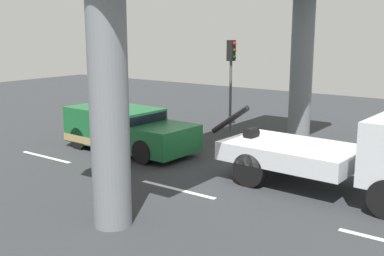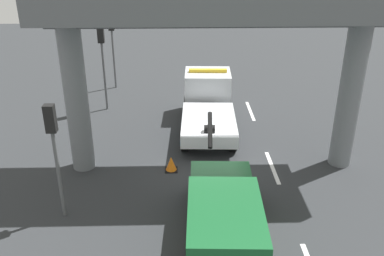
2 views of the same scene
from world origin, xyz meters
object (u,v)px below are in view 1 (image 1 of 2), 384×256
object	(u,v)px
traffic_light_near	(231,65)
traffic_cone_orange	(246,150)
towed_van_green	(125,130)
tow_truck_white	(357,154)

from	to	relation	value
traffic_light_near	traffic_cone_orange	distance (m)	5.32
traffic_light_near	traffic_cone_orange	size ratio (longest dim) A/B	6.70
towed_van_green	traffic_light_near	xyz separation A→B (m)	(1.40, 5.29, 2.18)
towed_van_green	traffic_light_near	world-z (taller)	traffic_light_near
towed_van_green	traffic_light_near	size ratio (longest dim) A/B	1.30
tow_truck_white	traffic_cone_orange	distance (m)	4.80
traffic_light_near	traffic_cone_orange	world-z (taller)	traffic_light_near
towed_van_green	tow_truck_white	bearing A→B (deg)	-0.24
towed_van_green	traffic_cone_orange	bearing A→B (deg)	21.74
towed_van_green	traffic_cone_orange	distance (m)	4.63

